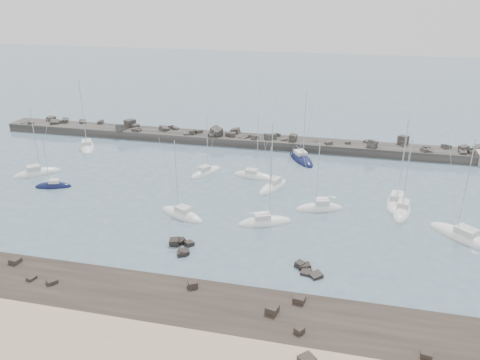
% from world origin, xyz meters
% --- Properties ---
extents(ground, '(400.00, 400.00, 0.00)m').
position_xyz_m(ground, '(0.00, 0.00, 0.00)').
color(ground, slate).
rests_on(ground, ground).
extents(rock_shelf, '(140.00, 12.00, 1.75)m').
position_xyz_m(rock_shelf, '(0.18, -21.99, 0.01)').
color(rock_shelf, black).
rests_on(rock_shelf, ground).
extents(rock_cluster_near, '(3.81, 4.92, 1.73)m').
position_xyz_m(rock_cluster_near, '(-3.89, -8.94, 0.07)').
color(rock_cluster_near, black).
rests_on(rock_cluster_near, ground).
extents(rock_cluster_far, '(4.02, 3.62, 1.40)m').
position_xyz_m(rock_cluster_far, '(13.62, -10.74, 0.03)').
color(rock_cluster_far, black).
rests_on(rock_cluster_far, ground).
extents(breakwater, '(115.00, 7.01, 5.52)m').
position_xyz_m(breakwater, '(-7.28, 38.01, 0.33)').
color(breakwater, '#2E2B29').
rests_on(breakwater, ground).
extents(sailboat_0, '(8.17, 7.75, 13.78)m').
position_xyz_m(sailboat_0, '(-40.32, 10.68, 0.16)').
color(sailboat_0, white).
rests_on(sailboat_0, ground).
extents(sailboat_1, '(7.78, 10.29, 15.90)m').
position_xyz_m(sailboat_1, '(-39.23, 27.33, 0.15)').
color(sailboat_1, white).
rests_on(sailboat_1, ground).
extents(sailboat_2, '(6.78, 3.68, 10.43)m').
position_xyz_m(sailboat_2, '(-33.67, 5.94, 0.14)').
color(sailboat_2, '#0E143C').
rests_on(sailboat_2, ground).
extents(sailboat_3, '(5.75, 8.07, 12.48)m').
position_xyz_m(sailboat_3, '(-8.78, 18.53, 0.14)').
color(sailboat_3, white).
rests_on(sailboat_3, ground).
extents(sailboat_4, '(8.48, 3.75, 12.93)m').
position_xyz_m(sailboat_4, '(0.66, 18.85, 0.13)').
color(sailboat_4, white).
rests_on(sailboat_4, ground).
extents(sailboat_5, '(8.72, 5.78, 13.38)m').
position_xyz_m(sailboat_5, '(-7.19, 0.31, 0.15)').
color(sailboat_5, white).
rests_on(sailboat_5, ground).
extents(sailboat_6, '(5.61, 8.59, 13.28)m').
position_xyz_m(sailboat_6, '(5.08, 14.44, 0.16)').
color(sailboat_6, white).
rests_on(sailboat_6, ground).
extents(sailboat_7, '(8.70, 5.68, 13.25)m').
position_xyz_m(sailboat_7, '(6.05, 0.85, 0.14)').
color(sailboat_7, white).
rests_on(sailboat_7, ground).
extents(sailboat_8, '(7.54, 10.27, 15.74)m').
position_xyz_m(sailboat_8, '(8.38, 30.31, 0.14)').
color(sailboat_8, '#0E143C').
rests_on(sailboat_8, ground).
extents(sailboat_9, '(8.06, 4.57, 12.46)m').
position_xyz_m(sailboat_9, '(13.83, 7.57, 0.16)').
color(sailboat_9, white).
rests_on(sailboat_9, ground).
extents(sailboat_10, '(4.81, 10.11, 15.40)m').
position_xyz_m(sailboat_10, '(26.21, 13.01, 0.15)').
color(sailboat_10, white).
rests_on(sailboat_10, ground).
extents(sailboat_13, '(4.29, 8.90, 13.66)m').
position_xyz_m(sailboat_13, '(26.81, 9.47, 0.15)').
color(sailboat_13, white).
rests_on(sailboat_13, ground).
extents(sailboat_14, '(9.64, 9.14, 15.93)m').
position_xyz_m(sailboat_14, '(34.50, 2.86, 0.14)').
color(sailboat_14, white).
rests_on(sailboat_14, ground).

